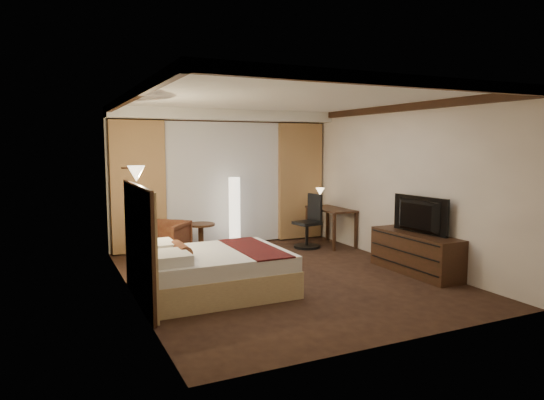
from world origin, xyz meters
name	(u,v)px	position (x,y,z in m)	size (l,w,h in m)	color
floor	(283,277)	(0.00, 0.00, 0.00)	(4.50, 5.50, 0.01)	black
ceiling	(283,99)	(0.00, 0.00, 2.70)	(4.50, 5.50, 0.01)	white
back_wall	(223,178)	(0.00, 2.75, 1.35)	(4.50, 0.02, 2.70)	beige
left_wall	(130,196)	(-2.25, 0.00, 1.35)	(0.02, 5.50, 2.70)	beige
right_wall	(401,184)	(2.25, 0.00, 1.35)	(0.02, 5.50, 2.70)	beige
crown_molding	(283,103)	(0.00, 0.00, 2.64)	(4.50, 5.50, 0.12)	black
soffit	(226,115)	(0.00, 2.50, 2.60)	(4.50, 0.50, 0.20)	white
curtain_sheer	(224,184)	(0.00, 2.67, 1.25)	(2.48, 0.04, 2.45)	silver
curtain_left_drape	(138,187)	(-1.70, 2.61, 1.25)	(1.00, 0.14, 2.45)	tan
curtain_right_drape	(300,181)	(1.70, 2.61, 1.25)	(1.00, 0.14, 2.45)	tan
wall_sconce	(136,174)	(-2.09, 0.44, 1.62)	(0.24, 0.24, 0.24)	white
bed	(214,272)	(-1.21, -0.32, 0.29)	(1.96, 1.53, 0.57)	white
headboard	(140,245)	(-2.20, -0.32, 0.75)	(0.12, 1.83, 1.50)	tan
armchair	(164,239)	(-1.43, 1.81, 0.39)	(0.75, 0.70, 0.77)	#532219
side_table	(201,239)	(-0.68, 2.06, 0.29)	(0.52, 0.52, 0.57)	black
floor_lamp	(235,213)	(0.07, 2.27, 0.71)	(0.30, 0.30, 1.41)	white
desk	(331,227)	(1.95, 1.75, 0.38)	(0.55, 1.16, 0.75)	black
desk_lamp	(320,198)	(1.95, 2.18, 0.92)	(0.18, 0.18, 0.34)	#FFD899
office_chair	(307,221)	(1.37, 1.70, 0.53)	(0.51, 0.51, 1.07)	black
dresser	(415,253)	(2.00, -0.69, 0.32)	(0.50, 1.64, 0.64)	black
television	(415,214)	(1.97, -0.69, 0.95)	(1.08, 0.62, 0.14)	black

